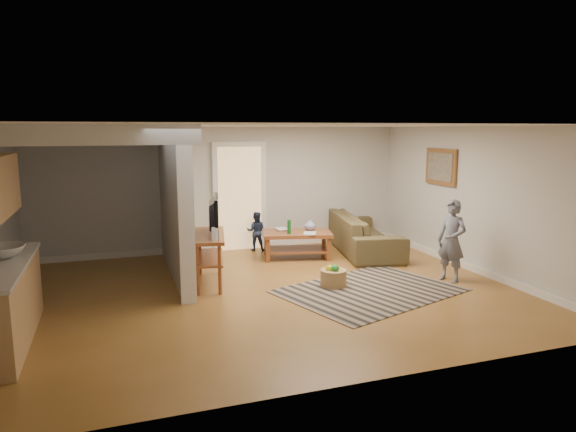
% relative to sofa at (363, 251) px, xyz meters
% --- Properties ---
extents(ground, '(7.50, 7.50, 0.00)m').
position_rel_sofa_xyz_m(ground, '(-2.60, -1.93, 0.00)').
color(ground, brown).
rests_on(ground, ground).
extents(room_shell, '(7.54, 6.02, 2.52)m').
position_rel_sofa_xyz_m(room_shell, '(-3.67, -1.50, 1.46)').
color(room_shell, beige).
rests_on(room_shell, ground).
extents(area_rug, '(3.04, 2.61, 0.01)m').
position_rel_sofa_xyz_m(area_rug, '(-1.10, -2.37, 0.01)').
color(area_rug, black).
rests_on(area_rug, ground).
extents(sofa, '(1.49, 2.71, 0.75)m').
position_rel_sofa_xyz_m(sofa, '(0.00, 0.00, 0.00)').
color(sofa, '#493D24').
rests_on(sofa, ground).
extents(coffee_table, '(1.44, 1.05, 0.77)m').
position_rel_sofa_xyz_m(coffee_table, '(-1.43, -0.06, 0.40)').
color(coffee_table, maroon).
rests_on(coffee_table, ground).
extents(tv_console, '(0.72, 1.36, 1.11)m').
position_rel_sofa_xyz_m(tv_console, '(-3.34, -1.22, 0.74)').
color(tv_console, maroon).
rests_on(tv_console, ground).
extents(speaker_left, '(0.10, 0.10, 0.91)m').
position_rel_sofa_xyz_m(speaker_left, '(-3.60, -1.09, 0.45)').
color(speaker_left, black).
rests_on(speaker_left, ground).
extents(speaker_right, '(0.11, 0.11, 0.92)m').
position_rel_sofa_xyz_m(speaker_right, '(-3.60, -0.53, 0.46)').
color(speaker_right, black).
rests_on(speaker_right, ground).
extents(toy_basket, '(0.41, 0.41, 0.36)m').
position_rel_sofa_xyz_m(toy_basket, '(-1.53, -1.97, 0.15)').
color(toy_basket, olive).
rests_on(toy_basket, ground).
extents(child, '(0.48, 0.57, 1.33)m').
position_rel_sofa_xyz_m(child, '(0.40, -2.31, 0.00)').
color(child, slate).
rests_on(child, ground).
extents(toddler, '(0.47, 0.43, 0.80)m').
position_rel_sofa_xyz_m(toddler, '(-2.03, 0.77, 0.00)').
color(toddler, '#202B43').
rests_on(toddler, ground).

